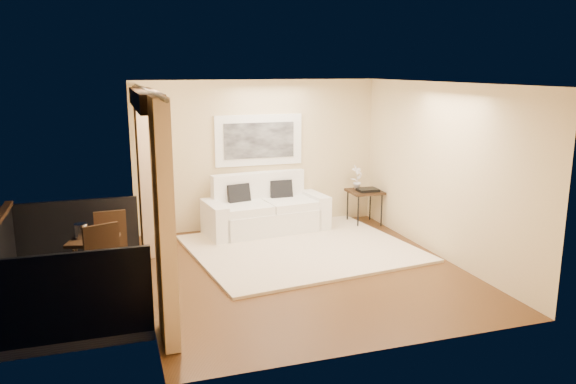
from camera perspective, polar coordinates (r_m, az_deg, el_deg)
name	(u,v)px	position (r m, az deg, el deg)	size (l,w,h in m)	color
floor	(303,270)	(8.32, 1.58, -7.94)	(5.00, 5.00, 0.00)	#543318
room_shell	(145,99)	(7.37, -14.31, 9.12)	(5.00, 6.40, 5.00)	white
balcony	(61,285)	(7.86, -22.04, -8.77)	(1.81, 2.60, 1.17)	#605B56
curtains	(152,191)	(7.52, -13.68, 0.10)	(0.16, 4.80, 2.64)	tan
artwork	(259,140)	(10.23, -2.97, 5.28)	(1.62, 0.07, 0.92)	white
rug	(301,248)	(9.21, 1.32, -5.74)	(3.41, 2.97, 0.04)	#F1E0C2
sofa	(264,212)	(10.12, -2.41, -2.02)	(2.27, 1.18, 1.04)	white
side_table	(365,193)	(10.64, 7.80, -0.14)	(0.61, 0.61, 0.65)	#311D10
tray	(368,190)	(10.56, 8.11, 0.21)	(0.38, 0.28, 0.05)	black
orchid	(357,177)	(10.67, 7.03, 1.49)	(0.24, 0.16, 0.46)	white
bistro_table	(93,245)	(7.95, -19.16, -5.09)	(0.72, 0.72, 0.68)	#311D10
balcony_chair_far	(111,238)	(8.26, -17.55, -4.49)	(0.44, 0.45, 0.99)	#311D10
balcony_chair_near	(105,260)	(7.31, -18.07, -6.56)	(0.57, 0.57, 1.03)	#311D10
ice_bucket	(81,231)	(7.98, -20.28, -3.73)	(0.18, 0.18, 0.20)	silver
candle	(97,233)	(8.03, -18.81, -3.98)	(0.06, 0.06, 0.07)	red
vase	(91,236)	(7.75, -19.42, -4.21)	(0.04, 0.04, 0.18)	silver
glass_a	(106,236)	(7.79, -17.99, -4.25)	(0.06, 0.06, 0.12)	white
glass_b	(109,232)	(7.95, -17.73, -3.89)	(0.06, 0.06, 0.12)	silver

